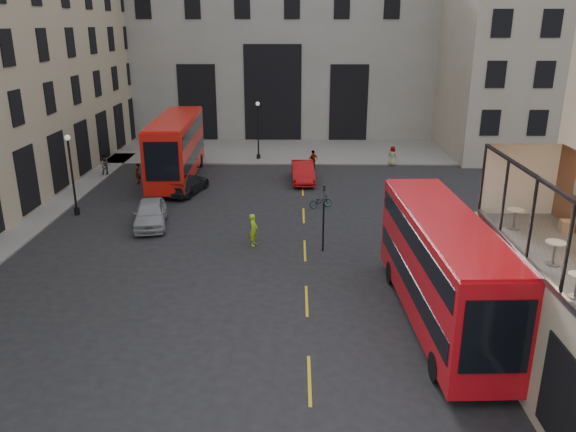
{
  "coord_description": "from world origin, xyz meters",
  "views": [
    {
      "loc": [
        -2.51,
        -16.93,
        11.99
      ],
      "look_at": [
        -2.9,
        9.2,
        3.0
      ],
      "focal_mm": 35.0,
      "sensor_mm": 36.0,
      "label": 1
    }
  ],
  "objects_px": {
    "bus_far": "(176,145)",
    "pedestrian_b": "(194,166)",
    "car_c": "(186,184)",
    "pedestrian_d": "(392,156)",
    "car_a": "(150,214)",
    "cafe_table_mid": "(555,250)",
    "pedestrian_a": "(106,166)",
    "bicycle": "(321,202)",
    "car_b": "(303,172)",
    "street_lamp_b": "(258,134)",
    "traffic_light_far": "(143,147)",
    "pedestrian_e": "(138,174)",
    "cafe_chair_d": "(567,226)",
    "traffic_light_near": "(324,209)",
    "pedestrian_c": "(313,160)",
    "street_lamp_a": "(73,180)",
    "cyclist": "(253,230)",
    "cafe_table_far": "(515,216)",
    "bus_near": "(442,264)"
  },
  "relations": [
    {
      "from": "car_b",
      "to": "pedestrian_d",
      "type": "relative_size",
      "value": 2.87
    },
    {
      "from": "pedestrian_d",
      "to": "traffic_light_far",
      "type": "bearing_deg",
      "value": 48.72
    },
    {
      "from": "street_lamp_b",
      "to": "bus_far",
      "type": "distance_m",
      "value": 9.3
    },
    {
      "from": "traffic_light_near",
      "to": "car_c",
      "type": "relative_size",
      "value": 0.77
    },
    {
      "from": "street_lamp_b",
      "to": "pedestrian_e",
      "type": "distance_m",
      "value": 12.39
    },
    {
      "from": "car_a",
      "to": "cafe_table_mid",
      "type": "relative_size",
      "value": 6.02
    },
    {
      "from": "car_b",
      "to": "cyclist",
      "type": "relative_size",
      "value": 2.64
    },
    {
      "from": "pedestrian_e",
      "to": "car_a",
      "type": "bearing_deg",
      "value": 10.66
    },
    {
      "from": "car_b",
      "to": "car_c",
      "type": "distance_m",
      "value": 9.29
    },
    {
      "from": "bus_far",
      "to": "cafe_table_mid",
      "type": "xyz_separation_m",
      "value": [
        17.88,
        -27.13,
        2.29
      ]
    },
    {
      "from": "car_c",
      "to": "pedestrian_a",
      "type": "distance_m",
      "value": 8.91
    },
    {
      "from": "car_b",
      "to": "pedestrian_a",
      "type": "xyz_separation_m",
      "value": [
        -16.22,
        1.5,
        0.1
      ]
    },
    {
      "from": "street_lamp_b",
      "to": "pedestrian_d",
      "type": "distance_m",
      "value": 12.3
    },
    {
      "from": "pedestrian_d",
      "to": "car_b",
      "type": "bearing_deg",
      "value": 73.34
    },
    {
      "from": "street_lamp_a",
      "to": "car_b",
      "type": "distance_m",
      "value": 17.24
    },
    {
      "from": "car_a",
      "to": "street_lamp_b",
      "type": "bearing_deg",
      "value": 62.56
    },
    {
      "from": "pedestrian_a",
      "to": "pedestrian_c",
      "type": "xyz_separation_m",
      "value": [
        17.15,
        2.52,
        -0.05
      ]
    },
    {
      "from": "car_c",
      "to": "cafe_table_far",
      "type": "height_order",
      "value": "cafe_table_far"
    },
    {
      "from": "pedestrian_b",
      "to": "pedestrian_d",
      "type": "xyz_separation_m",
      "value": [
        16.95,
        3.98,
        0.04
      ]
    },
    {
      "from": "pedestrian_a",
      "to": "cafe_chair_d",
      "type": "relative_size",
      "value": 2.05
    },
    {
      "from": "car_c",
      "to": "pedestrian_b",
      "type": "height_order",
      "value": "pedestrian_b"
    },
    {
      "from": "bicycle",
      "to": "cafe_table_mid",
      "type": "height_order",
      "value": "cafe_table_mid"
    },
    {
      "from": "bicycle",
      "to": "car_c",
      "type": "bearing_deg",
      "value": 50.28
    },
    {
      "from": "street_lamp_a",
      "to": "car_a",
      "type": "xyz_separation_m",
      "value": [
        5.43,
        -2.08,
        -1.58
      ]
    },
    {
      "from": "traffic_light_far",
      "to": "pedestrian_d",
      "type": "relative_size",
      "value": 2.22
    },
    {
      "from": "pedestrian_d",
      "to": "pedestrian_e",
      "type": "xyz_separation_m",
      "value": [
        -21.01,
        -6.42,
        -0.04
      ]
    },
    {
      "from": "car_c",
      "to": "pedestrian_a",
      "type": "bearing_deg",
      "value": -18.53
    },
    {
      "from": "traffic_light_far",
      "to": "pedestrian_e",
      "type": "bearing_deg",
      "value": -89.2
    },
    {
      "from": "traffic_light_far",
      "to": "pedestrian_e",
      "type": "height_order",
      "value": "traffic_light_far"
    },
    {
      "from": "bus_near",
      "to": "cyclist",
      "type": "xyz_separation_m",
      "value": [
        -8.41,
        8.55,
        -1.71
      ]
    },
    {
      "from": "traffic_light_near",
      "to": "cafe_table_far",
      "type": "relative_size",
      "value": 4.89
    },
    {
      "from": "bicycle",
      "to": "cafe_table_mid",
      "type": "distance_m",
      "value": 21.52
    },
    {
      "from": "car_c",
      "to": "pedestrian_a",
      "type": "height_order",
      "value": "pedestrian_a"
    },
    {
      "from": "bus_far",
      "to": "pedestrian_b",
      "type": "xyz_separation_m",
      "value": [
        1.16,
        1.07,
        -2.01
      ]
    },
    {
      "from": "car_a",
      "to": "pedestrian_e",
      "type": "xyz_separation_m",
      "value": [
        -3.4,
        9.68,
        0.01
      ]
    },
    {
      "from": "traffic_light_near",
      "to": "car_c",
      "type": "distance_m",
      "value": 14.77
    },
    {
      "from": "car_c",
      "to": "pedestrian_d",
      "type": "relative_size",
      "value": 2.9
    },
    {
      "from": "pedestrian_c",
      "to": "traffic_light_near",
      "type": "bearing_deg",
      "value": 53.92
    },
    {
      "from": "street_lamp_a",
      "to": "cyclist",
      "type": "relative_size",
      "value": 2.87
    },
    {
      "from": "car_b",
      "to": "cafe_table_mid",
      "type": "distance_m",
      "value": 27.93
    },
    {
      "from": "street_lamp_b",
      "to": "pedestrian_b",
      "type": "relative_size",
      "value": 3.26
    },
    {
      "from": "cafe_chair_d",
      "to": "car_a",
      "type": "bearing_deg",
      "value": 145.63
    },
    {
      "from": "pedestrian_b",
      "to": "pedestrian_d",
      "type": "distance_m",
      "value": 17.41
    },
    {
      "from": "traffic_light_far",
      "to": "car_a",
      "type": "height_order",
      "value": "traffic_light_far"
    },
    {
      "from": "pedestrian_d",
      "to": "pedestrian_e",
      "type": "relative_size",
      "value": 1.05
    },
    {
      "from": "bicycle",
      "to": "pedestrian_b",
      "type": "height_order",
      "value": "pedestrian_b"
    },
    {
      "from": "car_a",
      "to": "cafe_chair_d",
      "type": "distance_m",
      "value": 23.55
    },
    {
      "from": "pedestrian_b",
      "to": "pedestrian_e",
      "type": "xyz_separation_m",
      "value": [
        -4.06,
        -2.44,
        -0.0
      ]
    },
    {
      "from": "bicycle",
      "to": "cafe_chair_d",
      "type": "distance_m",
      "value": 19.44
    },
    {
      "from": "bus_far",
      "to": "bicycle",
      "type": "bearing_deg",
      "value": -32.62
    }
  ]
}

